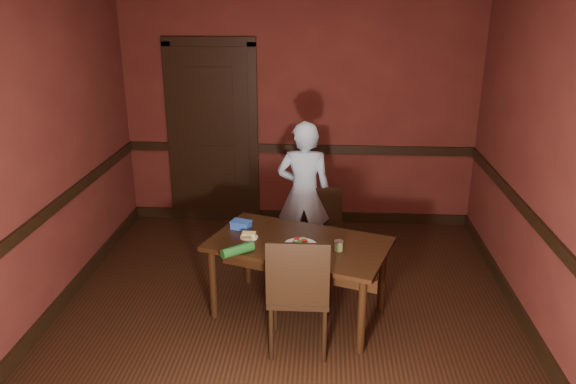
# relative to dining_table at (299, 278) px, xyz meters

# --- Properties ---
(floor) EXTENTS (4.00, 4.50, 0.01)m
(floor) POSITION_rel_dining_table_xyz_m (-0.10, -0.17, -0.34)
(floor) COLOR black
(floor) RESTS_ON ground
(wall_back) EXTENTS (4.00, 0.02, 2.70)m
(wall_back) POSITION_rel_dining_table_xyz_m (-0.10, 2.08, 1.01)
(wall_back) COLOR #542019
(wall_back) RESTS_ON ground
(wall_front) EXTENTS (4.00, 0.02, 2.70)m
(wall_front) POSITION_rel_dining_table_xyz_m (-0.10, -2.42, 1.01)
(wall_front) COLOR #542019
(wall_front) RESTS_ON ground
(wall_left) EXTENTS (0.02, 4.50, 2.70)m
(wall_left) POSITION_rel_dining_table_xyz_m (-2.10, -0.17, 1.01)
(wall_left) COLOR #542019
(wall_left) RESTS_ON ground
(wall_right) EXTENTS (0.02, 4.50, 2.70)m
(wall_right) POSITION_rel_dining_table_xyz_m (1.90, -0.17, 1.01)
(wall_right) COLOR #542019
(wall_right) RESTS_ON ground
(dado_back) EXTENTS (4.00, 0.03, 0.10)m
(dado_back) POSITION_rel_dining_table_xyz_m (-0.10, 2.06, 0.56)
(dado_back) COLOR black
(dado_back) RESTS_ON ground
(dado_left) EXTENTS (0.03, 4.50, 0.10)m
(dado_left) POSITION_rel_dining_table_xyz_m (-2.09, -0.17, 0.56)
(dado_left) COLOR black
(dado_left) RESTS_ON ground
(dado_right) EXTENTS (0.03, 4.50, 0.10)m
(dado_right) POSITION_rel_dining_table_xyz_m (1.88, -0.17, 0.56)
(dado_right) COLOR black
(dado_right) RESTS_ON ground
(baseboard_back) EXTENTS (4.00, 0.03, 0.12)m
(baseboard_back) POSITION_rel_dining_table_xyz_m (-0.10, 2.06, -0.28)
(baseboard_back) COLOR black
(baseboard_back) RESTS_ON ground
(baseboard_left) EXTENTS (0.03, 4.50, 0.12)m
(baseboard_left) POSITION_rel_dining_table_xyz_m (-2.09, -0.17, -0.28)
(baseboard_left) COLOR black
(baseboard_left) RESTS_ON ground
(baseboard_right) EXTENTS (0.03, 4.50, 0.12)m
(baseboard_right) POSITION_rel_dining_table_xyz_m (1.88, -0.17, -0.28)
(baseboard_right) COLOR black
(baseboard_right) RESTS_ON ground
(door) EXTENTS (1.05, 0.07, 2.20)m
(door) POSITION_rel_dining_table_xyz_m (-1.10, 2.04, 0.75)
(door) COLOR black
(door) RESTS_ON ground
(dining_table) EXTENTS (1.63, 1.23, 0.68)m
(dining_table) POSITION_rel_dining_table_xyz_m (0.00, 0.00, 0.00)
(dining_table) COLOR black
(dining_table) RESTS_ON floor
(chair_far) EXTENTS (0.41, 0.41, 0.80)m
(chair_far) POSITION_rel_dining_table_xyz_m (0.18, 0.85, 0.06)
(chair_far) COLOR black
(chair_far) RESTS_ON floor
(chair_near) EXTENTS (0.46, 0.46, 0.98)m
(chair_near) POSITION_rel_dining_table_xyz_m (0.03, -0.46, 0.15)
(chair_near) COLOR black
(chair_near) RESTS_ON floor
(person) EXTENTS (0.54, 0.36, 1.46)m
(person) POSITION_rel_dining_table_xyz_m (0.00, 1.02, 0.39)
(person) COLOR #B2D8ED
(person) RESTS_ON floor
(sandwich_plate) EXTENTS (0.28, 0.28, 0.07)m
(sandwich_plate) POSITION_rel_dining_table_xyz_m (0.02, -0.09, 0.36)
(sandwich_plate) COLOR white
(sandwich_plate) RESTS_ON dining_table
(sauce_jar) EXTENTS (0.07, 0.07, 0.08)m
(sauce_jar) POSITION_rel_dining_table_xyz_m (0.32, -0.14, 0.38)
(sauce_jar) COLOR #6B964B
(sauce_jar) RESTS_ON dining_table
(cheese_saucer) EXTENTS (0.15, 0.15, 0.05)m
(cheese_saucer) POSITION_rel_dining_table_xyz_m (-0.42, 0.05, 0.36)
(cheese_saucer) COLOR white
(cheese_saucer) RESTS_ON dining_table
(food_tub) EXTENTS (0.20, 0.16, 0.07)m
(food_tub) POSITION_rel_dining_table_xyz_m (-0.52, 0.24, 0.38)
(food_tub) COLOR blue
(food_tub) RESTS_ON dining_table
(wrapped_veg) EXTENTS (0.26, 0.23, 0.08)m
(wrapped_veg) POSITION_rel_dining_table_xyz_m (-0.47, -0.26, 0.38)
(wrapped_veg) COLOR #1A561D
(wrapped_veg) RESTS_ON dining_table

